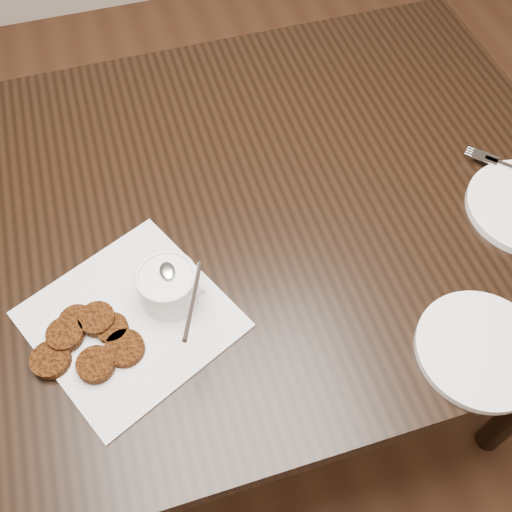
{
  "coord_description": "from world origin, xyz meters",
  "views": [
    {
      "loc": [
        -0.1,
        -0.46,
        1.57
      ],
      "look_at": [
        0.05,
        0.02,
        0.8
      ],
      "focal_mm": 41.17,
      "sensor_mm": 36.0,
      "label": 1
    }
  ],
  "objects_px": {
    "napkin": "(130,319)",
    "plate_empty": "(481,350)",
    "table": "(209,314)",
    "sauce_ramekin": "(165,275)"
  },
  "relations": [
    {
      "from": "napkin",
      "to": "plate_empty",
      "type": "distance_m",
      "value": 0.54
    },
    {
      "from": "table",
      "to": "sauce_ramekin",
      "type": "relative_size",
      "value": 11.03
    },
    {
      "from": "table",
      "to": "sauce_ramekin",
      "type": "height_order",
      "value": "sauce_ramekin"
    },
    {
      "from": "napkin",
      "to": "table",
      "type": "bearing_deg",
      "value": 49.73
    },
    {
      "from": "plate_empty",
      "to": "napkin",
      "type": "bearing_deg",
      "value": 157.29
    },
    {
      "from": "table",
      "to": "napkin",
      "type": "relative_size",
      "value": 5.17
    },
    {
      "from": "table",
      "to": "plate_empty",
      "type": "xyz_separation_m",
      "value": [
        0.35,
        -0.38,
        0.38
      ]
    },
    {
      "from": "table",
      "to": "napkin",
      "type": "xyz_separation_m",
      "value": [
        -0.15,
        -0.17,
        0.38
      ]
    },
    {
      "from": "napkin",
      "to": "plate_empty",
      "type": "xyz_separation_m",
      "value": [
        0.5,
        -0.21,
        0.01
      ]
    },
    {
      "from": "napkin",
      "to": "plate_empty",
      "type": "height_order",
      "value": "plate_empty"
    }
  ]
}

